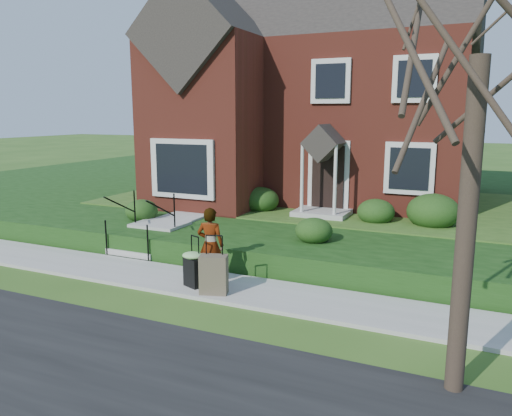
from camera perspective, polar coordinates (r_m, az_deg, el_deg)
The scene contains 11 objects.
ground at distance 11.05m, azimuth -7.00°, elevation -8.66°, with size 120.00×120.00×0.00m, color #2D5119.
sidewalk at distance 11.03m, azimuth -7.00°, elevation -8.47°, with size 60.00×1.60×0.08m, color #9E9B93.
terrace at distance 20.10m, azimuth 19.84°, elevation 0.51°, with size 44.00×20.00×0.60m, color #15360E.
walkway at distance 16.28m, azimuth -5.42°, elevation 0.01°, with size 1.20×6.00×0.06m, color #9E9B93.
main_house at distance 19.39m, azimuth 7.55°, elevation 15.43°, with size 10.40×10.20×9.40m.
front_steps at distance 13.73m, azimuth -11.97°, elevation -2.88°, with size 1.40×2.02×1.50m.
foundation_shrubs at distance 15.26m, azimuth 1.70°, elevation 0.99°, with size 10.14×4.19×1.10m.
woman at distance 10.75m, azimuth -5.23°, elevation -4.21°, with size 0.59×0.39×1.62m, color #999999.
suitcase_black at distance 10.57m, azimuth -7.22°, elevation -6.71°, with size 0.56×0.51×1.09m.
suitcase_olive at distance 10.13m, azimuth -4.85°, elevation -7.57°, with size 0.62×0.46×1.19m.
tree_verge at distance 6.79m, azimuth 24.55°, elevation 19.08°, with size 4.76×4.76×6.80m.
Camera 1 is at (5.49, -8.86, 3.66)m, focal length 35.00 mm.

